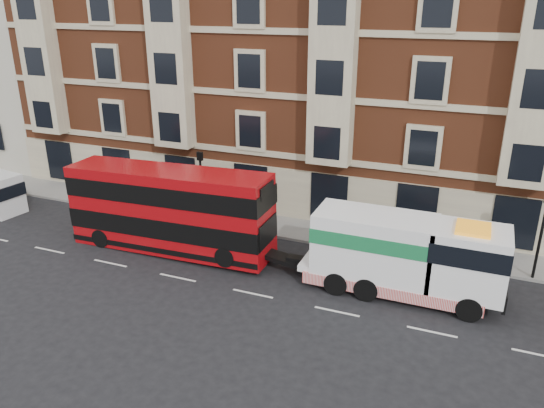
{
  "coord_description": "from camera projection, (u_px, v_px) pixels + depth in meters",
  "views": [
    {
      "loc": [
        8.75,
        -19.34,
        12.76
      ],
      "look_at": [
        -0.66,
        4.0,
        2.89
      ],
      "focal_mm": 35.0,
      "sensor_mm": 36.0,
      "label": 1
    }
  ],
  "objects": [
    {
      "name": "lamp_post_east",
      "position": [
        542.0,
        229.0,
        24.6
      ],
      "size": [
        0.35,
        0.15,
        4.35
      ],
      "color": "black",
      "rests_on": "sidewalk"
    },
    {
      "name": "double_decker_bus",
      "position": [
        169.0,
        209.0,
        27.78
      ],
      "size": [
        11.15,
        2.56,
        4.51
      ],
      "color": "#A6090E",
      "rests_on": "ground"
    },
    {
      "name": "pedestrian",
      "position": [
        115.0,
        191.0,
        34.23
      ],
      "size": [
        0.75,
        0.6,
        1.8
      ],
      "primitive_type": "imported",
      "rotation": [
        0.0,
        0.0,
        -0.28
      ],
      "color": "#192432",
      "rests_on": "sidewalk"
    },
    {
      "name": "victorian_terrace",
      "position": [
        354.0,
        42.0,
        33.5
      ],
      "size": [
        45.0,
        12.0,
        20.4
      ],
      "color": "brown",
      "rests_on": "ground"
    },
    {
      "name": "sidewalk",
      "position": [
        305.0,
        230.0,
        30.85
      ],
      "size": [
        90.0,
        3.0,
        0.15
      ],
      "primitive_type": "cube",
      "color": "slate",
      "rests_on": "ground"
    },
    {
      "name": "ground",
      "position": [
        253.0,
        294.0,
        24.4
      ],
      "size": [
        120.0,
        120.0,
        0.0
      ],
      "primitive_type": "plane",
      "color": "black",
      "rests_on": "ground"
    },
    {
      "name": "tow_truck",
      "position": [
        401.0,
        255.0,
        23.73
      ],
      "size": [
        8.93,
        2.64,
        3.72
      ],
      "color": "white",
      "rests_on": "ground"
    },
    {
      "name": "lamp_post_west",
      "position": [
        201.0,
        182.0,
        30.86
      ],
      "size": [
        0.35,
        0.15,
        4.35
      ],
      "color": "black",
      "rests_on": "sidewalk"
    }
  ]
}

